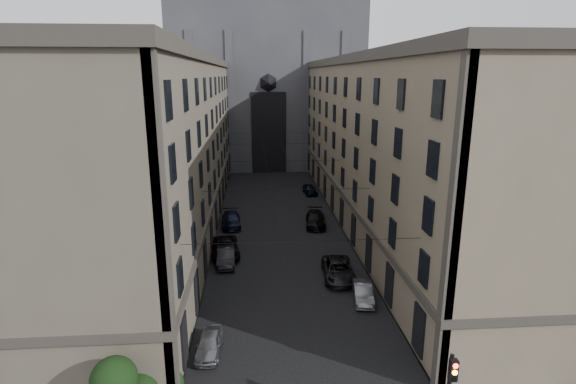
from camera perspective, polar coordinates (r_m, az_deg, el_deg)
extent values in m
cube|color=#383533|center=(53.53, -12.58, -3.94)|extent=(7.00, 80.00, 0.15)
cube|color=#383533|center=(54.59, 9.83, -3.43)|extent=(7.00, 80.00, 0.15)
cube|color=#514A3E|center=(51.97, -16.42, 5.41)|extent=(13.00, 60.00, 18.00)
cube|color=#38332D|center=(51.40, -17.20, 15.79)|extent=(13.60, 60.60, 0.90)
cube|color=#38332D|center=(52.91, -16.04, 0.28)|extent=(13.40, 60.30, 0.50)
cube|color=brown|center=(53.38, 13.39, 5.84)|extent=(13.00, 60.00, 18.00)
cube|color=#38332D|center=(52.82, 14.01, 15.96)|extent=(13.60, 60.60, 0.90)
cube|color=#38332D|center=(54.29, 13.09, 0.83)|extent=(13.40, 60.30, 0.50)
cube|color=#2D2D33|center=(89.30, -2.77, 13.48)|extent=(34.00, 22.00, 30.00)
cube|color=black|center=(78.86, -2.44, 7.50)|extent=(6.00, 0.30, 14.00)
cube|color=black|center=(21.82, 20.25, -20.46)|extent=(0.34, 0.30, 1.00)
cylinder|color=#FF0C07|center=(21.52, 20.51, -19.99)|extent=(0.22, 0.05, 0.22)
cylinder|color=orange|center=(21.70, 20.43, -20.69)|extent=(0.22, 0.05, 0.22)
cylinder|color=black|center=(21.88, 20.35, -21.38)|extent=(0.22, 0.05, 0.22)
sphere|color=black|center=(26.83, -14.66, -22.44)|extent=(1.40, 1.40, 1.40)
sphere|color=black|center=(24.29, -21.23, -21.33)|extent=(2.20, 2.20, 2.20)
cylinder|color=black|center=(26.12, 1.88, -6.28)|extent=(14.00, 0.03, 0.03)
cylinder|color=black|center=(37.53, -0.12, 0.27)|extent=(14.00, 0.03, 0.03)
cylinder|color=black|center=(50.19, -1.24, 3.95)|extent=(14.00, 0.03, 0.03)
cylinder|color=black|center=(63.00, -1.92, 6.14)|extent=(14.00, 0.03, 0.03)
cylinder|color=black|center=(74.88, -2.34, 7.50)|extent=(14.00, 0.03, 0.03)
cylinder|color=black|center=(51.20, -2.76, 3.69)|extent=(0.03, 60.00, 0.03)
cylinder|color=black|center=(51.34, 0.15, 3.74)|extent=(0.03, 60.00, 0.03)
imported|color=slate|center=(29.84, -9.96, -18.46)|extent=(1.74, 3.82, 1.27)
imported|color=black|center=(41.84, -7.90, -8.09)|extent=(1.78, 4.58, 1.49)
imported|color=black|center=(43.75, -8.00, -7.02)|extent=(3.20, 5.80, 1.54)
imported|color=black|center=(51.82, -7.22, -3.54)|extent=(2.47, 5.28, 1.49)
imported|color=slate|center=(35.73, 9.49, -12.48)|extent=(1.87, 4.09, 1.30)
imported|color=black|center=(38.94, 6.40, -9.81)|extent=(2.87, 5.62, 1.52)
imported|color=black|center=(51.67, 3.51, -3.46)|extent=(2.73, 5.57, 1.56)
imported|color=black|center=(65.30, 2.81, 0.35)|extent=(1.98, 4.25, 1.41)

